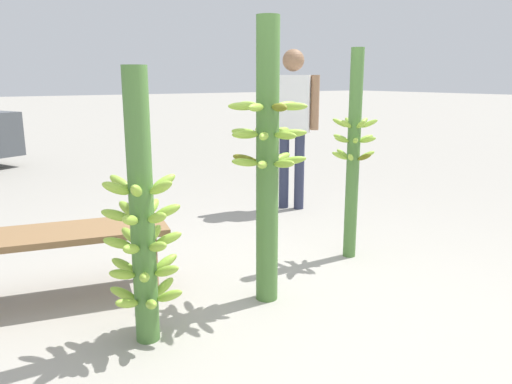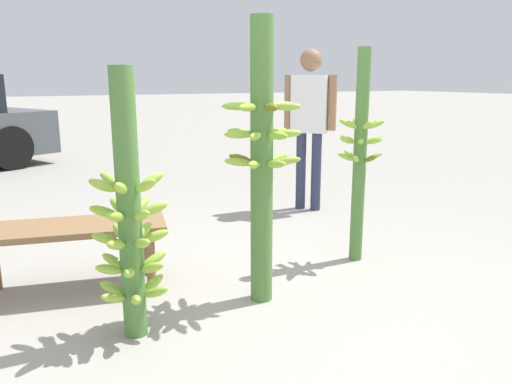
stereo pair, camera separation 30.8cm
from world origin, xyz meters
The scene contains 6 objects.
ground_plane centered at (0.00, 0.00, 0.00)m, with size 80.00×80.00×0.00m, color #9E998E.
banana_stalk_left centered at (-0.83, 0.18, 0.66)m, with size 0.41×0.41×1.44m.
banana_stalk_center centered at (-0.01, 0.25, 0.90)m, with size 0.48×0.47×1.72m.
banana_stalk_right centered at (0.98, 0.53, 0.82)m, with size 0.36×0.35×1.59m.
vendor_person centered at (1.51, 1.97, 1.01)m, with size 0.43×0.47×1.66m.
market_bench centered at (-1.04, 0.94, 0.38)m, with size 1.27×0.70×0.45m.
Camera 1 is at (-1.70, -2.18, 1.37)m, focal length 35.00 mm.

